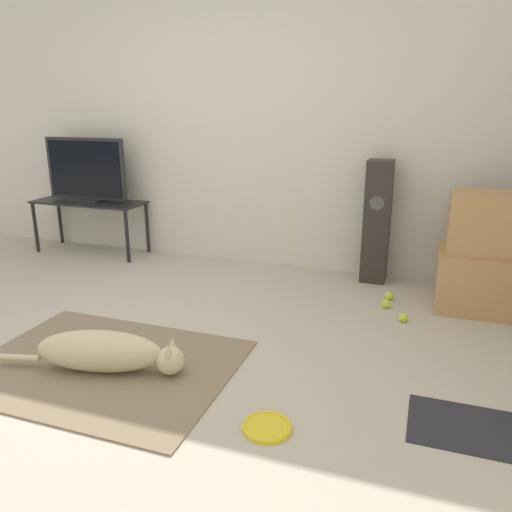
{
  "coord_description": "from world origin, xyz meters",
  "views": [
    {
      "loc": [
        1.79,
        -2.28,
        1.47
      ],
      "look_at": [
        0.69,
        0.86,
        0.45
      ],
      "focal_mm": 35.0,
      "sensor_mm": 36.0,
      "label": 1
    }
  ],
  "objects_px": {
    "tv_stand": "(89,208)",
    "frisbee": "(267,427)",
    "dog": "(106,352)",
    "floor_speaker": "(377,222)",
    "tv": "(86,171)",
    "tennis_ball_near_speaker": "(389,296)",
    "cardboard_box_lower": "(476,280)",
    "tennis_ball_by_boxes": "(403,317)",
    "cardboard_box_upper": "(486,223)",
    "tennis_ball_loose_on_carpet": "(386,304)"
  },
  "relations": [
    {
      "from": "dog",
      "to": "tennis_ball_by_boxes",
      "type": "relative_size",
      "value": 16.12
    },
    {
      "from": "dog",
      "to": "cardboard_box_lower",
      "type": "distance_m",
      "value": 2.65
    },
    {
      "from": "tennis_ball_loose_on_carpet",
      "to": "frisbee",
      "type": "bearing_deg",
      "value": -102.99
    },
    {
      "from": "tv_stand",
      "to": "tv",
      "type": "relative_size",
      "value": 1.3
    },
    {
      "from": "tv_stand",
      "to": "tennis_ball_near_speaker",
      "type": "bearing_deg",
      "value": -6.5
    },
    {
      "from": "dog",
      "to": "frisbee",
      "type": "relative_size",
      "value": 4.48
    },
    {
      "from": "floor_speaker",
      "to": "tv",
      "type": "height_order",
      "value": "tv"
    },
    {
      "from": "tv",
      "to": "tennis_ball_loose_on_carpet",
      "type": "relative_size",
      "value": 13.38
    },
    {
      "from": "cardboard_box_lower",
      "to": "tennis_ball_by_boxes",
      "type": "distance_m",
      "value": 0.68
    },
    {
      "from": "dog",
      "to": "tennis_ball_by_boxes",
      "type": "xyz_separation_m",
      "value": [
        1.55,
        1.27,
        -0.1
      ]
    },
    {
      "from": "dog",
      "to": "cardboard_box_lower",
      "type": "xyz_separation_m",
      "value": [
        2.02,
        1.71,
        0.09
      ]
    },
    {
      "from": "frisbee",
      "to": "floor_speaker",
      "type": "distance_m",
      "value": 2.34
    },
    {
      "from": "tennis_ball_near_speaker",
      "to": "tennis_ball_by_boxes",
      "type": "bearing_deg",
      "value": -71.25
    },
    {
      "from": "cardboard_box_upper",
      "to": "tennis_ball_loose_on_carpet",
      "type": "bearing_deg",
      "value": -159.06
    },
    {
      "from": "frisbee",
      "to": "tv_stand",
      "type": "distance_m",
      "value": 3.44
    },
    {
      "from": "cardboard_box_lower",
      "to": "tv",
      "type": "distance_m",
      "value": 3.68
    },
    {
      "from": "cardboard_box_upper",
      "to": "tennis_ball_loose_on_carpet",
      "type": "xyz_separation_m",
      "value": [
        -0.63,
        -0.24,
        -0.62
      ]
    },
    {
      "from": "cardboard_box_lower",
      "to": "tennis_ball_by_boxes",
      "type": "relative_size",
      "value": 8.46
    },
    {
      "from": "dog",
      "to": "tennis_ball_loose_on_carpet",
      "type": "xyz_separation_m",
      "value": [
        1.41,
        1.49,
        -0.1
      ]
    },
    {
      "from": "dog",
      "to": "cardboard_box_upper",
      "type": "relative_size",
      "value": 2.12
    },
    {
      "from": "tv_stand",
      "to": "tennis_ball_loose_on_carpet",
      "type": "xyz_separation_m",
      "value": [
        3.0,
        -0.51,
        -0.43
      ]
    },
    {
      "from": "dog",
      "to": "tennis_ball_near_speaker",
      "type": "relative_size",
      "value": 16.12
    },
    {
      "from": "floor_speaker",
      "to": "tennis_ball_by_boxes",
      "type": "xyz_separation_m",
      "value": [
        0.3,
        -0.81,
        -0.48
      ]
    },
    {
      "from": "tv_stand",
      "to": "cardboard_box_upper",
      "type": "bearing_deg",
      "value": -4.31
    },
    {
      "from": "tennis_ball_near_speaker",
      "to": "tennis_ball_loose_on_carpet",
      "type": "bearing_deg",
      "value": -92.37
    },
    {
      "from": "tv_stand",
      "to": "tennis_ball_near_speaker",
      "type": "relative_size",
      "value": 17.37
    },
    {
      "from": "tv_stand",
      "to": "tv",
      "type": "distance_m",
      "value": 0.37
    },
    {
      "from": "frisbee",
      "to": "tennis_ball_by_boxes",
      "type": "xyz_separation_m",
      "value": [
        0.53,
        1.47,
        0.02
      ]
    },
    {
      "from": "cardboard_box_upper",
      "to": "tv_stand",
      "type": "xyz_separation_m",
      "value": [
        -3.63,
        0.27,
        -0.19
      ]
    },
    {
      "from": "dog",
      "to": "tennis_ball_by_boxes",
      "type": "height_order",
      "value": "dog"
    },
    {
      "from": "frisbee",
      "to": "tv",
      "type": "relative_size",
      "value": 0.27
    },
    {
      "from": "dog",
      "to": "floor_speaker",
      "type": "distance_m",
      "value": 2.46
    },
    {
      "from": "floor_speaker",
      "to": "tv",
      "type": "bearing_deg",
      "value": -178.47
    },
    {
      "from": "tennis_ball_by_boxes",
      "to": "floor_speaker",
      "type": "bearing_deg",
      "value": 110.63
    },
    {
      "from": "tv",
      "to": "tennis_ball_by_boxes",
      "type": "relative_size",
      "value": 13.38
    },
    {
      "from": "cardboard_box_lower",
      "to": "tennis_ball_by_boxes",
      "type": "xyz_separation_m",
      "value": [
        -0.48,
        -0.44,
        -0.19
      ]
    },
    {
      "from": "frisbee",
      "to": "floor_speaker",
      "type": "xyz_separation_m",
      "value": [
        0.22,
        2.27,
        0.5
      ]
    },
    {
      "from": "tv",
      "to": "floor_speaker",
      "type": "bearing_deg",
      "value": 1.53
    },
    {
      "from": "cardboard_box_upper",
      "to": "tv",
      "type": "xyz_separation_m",
      "value": [
        -3.63,
        0.28,
        0.18
      ]
    },
    {
      "from": "frisbee",
      "to": "tv",
      "type": "bearing_deg",
      "value": 139.89
    },
    {
      "from": "tv",
      "to": "tennis_ball_near_speaker",
      "type": "height_order",
      "value": "tv"
    },
    {
      "from": "dog",
      "to": "cardboard_box_upper",
      "type": "distance_m",
      "value": 2.72
    },
    {
      "from": "tv_stand",
      "to": "frisbee",
      "type": "bearing_deg",
      "value": -40.08
    },
    {
      "from": "tennis_ball_loose_on_carpet",
      "to": "floor_speaker",
      "type": "bearing_deg",
      "value": 105.6
    },
    {
      "from": "tennis_ball_by_boxes",
      "to": "cardboard_box_lower",
      "type": "bearing_deg",
      "value": 42.69
    },
    {
      "from": "frisbee",
      "to": "tennis_ball_near_speaker",
      "type": "distance_m",
      "value": 1.9
    },
    {
      "from": "dog",
      "to": "floor_speaker",
      "type": "height_order",
      "value": "floor_speaker"
    },
    {
      "from": "cardboard_box_upper",
      "to": "tennis_ball_by_boxes",
      "type": "xyz_separation_m",
      "value": [
        -0.49,
        -0.46,
        -0.62
      ]
    },
    {
      "from": "frisbee",
      "to": "cardboard_box_lower",
      "type": "xyz_separation_m",
      "value": [
        1.0,
        1.91,
        0.21
      ]
    },
    {
      "from": "cardboard_box_lower",
      "to": "tv",
      "type": "relative_size",
      "value": 0.63
    }
  ]
}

